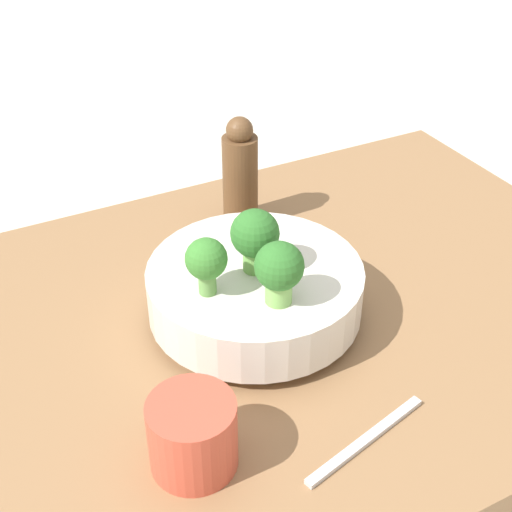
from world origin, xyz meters
name	(u,v)px	position (x,y,z in m)	size (l,w,h in m)	color
ground_plane	(278,334)	(0.00, 0.00, 0.00)	(6.00, 6.00, 0.00)	beige
table	(278,322)	(0.00, 0.00, 0.02)	(0.95, 0.66, 0.04)	olive
bowl	(256,292)	(-0.03, 0.00, 0.08)	(0.25, 0.25, 0.07)	silver
broccoli_floret_front	(279,269)	(-0.04, -0.06, 0.15)	(0.05, 0.05, 0.07)	#7AB256
broccoli_floret_center	(256,237)	(-0.03, 0.00, 0.16)	(0.06, 0.06, 0.08)	#6BA34C
broccoli_floret_left	(206,261)	(-0.10, -0.01, 0.15)	(0.05, 0.05, 0.07)	#609347
cup	(193,435)	(-0.18, -0.16, 0.08)	(0.08, 0.08, 0.08)	#C64C38
pepper_mill	(240,174)	(0.05, 0.21, 0.12)	(0.05, 0.05, 0.16)	brown
fork	(366,440)	(-0.02, -0.22, 0.04)	(0.16, 0.05, 0.01)	silver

